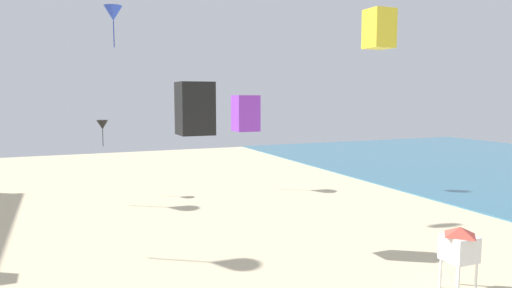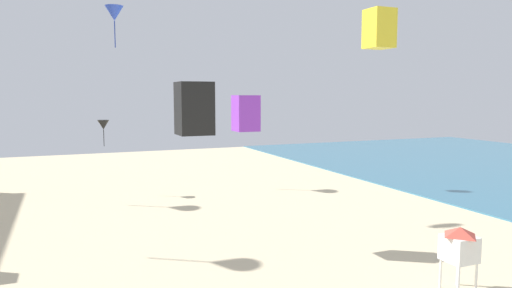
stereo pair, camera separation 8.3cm
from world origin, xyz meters
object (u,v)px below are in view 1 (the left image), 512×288
Objects in this scene: kite_blue_delta at (113,13)px; kite_black_box at (195,108)px; lifeguard_stand at (459,245)px; kite_yellow_box at (379,29)px; kite_black_delta at (102,125)px; kite_purple_box_2 at (246,113)px.

kite_black_box is at bearing -90.96° from kite_blue_delta.
lifeguard_stand is 11.47m from kite_black_box.
lifeguard_stand is 9.47m from kite_yellow_box.
kite_blue_delta is at bearing 69.68° from kite_black_delta.
kite_yellow_box reaches higher than kite_black_delta.
kite_black_delta is (-11.07, 24.15, 3.51)m from lifeguard_stand.
kite_blue_delta is (0.44, 26.58, 7.21)m from kite_black_box.
lifeguard_stand is 11.07m from kite_purple_box_2.
kite_blue_delta is 1.95× the size of kite_purple_box_2.
kite_yellow_box is at bearing 84.70° from lifeguard_stand.
kite_black_box is 7.94m from kite_purple_box_2.
kite_yellow_box is (9.88, -20.39, 5.10)m from kite_black_delta.
kite_black_box is (-10.03, 1.57, 5.33)m from lifeguard_stand.
kite_purple_box_2 is at bearing 135.35° from kite_yellow_box.
kite_purple_box_2 reaches higher than kite_black_delta.
lifeguard_stand is 1.27× the size of kite_black_delta.
kite_blue_delta is 26.09m from kite_yellow_box.
kite_black_delta is 1.18× the size of kite_black_box.
kite_black_box is 0.50× the size of kite_blue_delta.
kite_yellow_box is at bearing -44.65° from kite_purple_box_2.
kite_blue_delta reaches higher than kite_black_box.
kite_black_delta reaches higher than lifeguard_stand.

